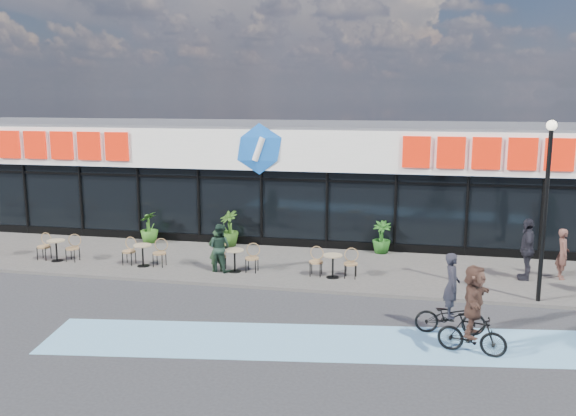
{
  "coord_description": "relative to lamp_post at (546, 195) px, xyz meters",
  "views": [
    {
      "loc": [
        5.56,
        -15.02,
        5.79
      ],
      "look_at": [
        1.74,
        3.5,
        2.24
      ],
      "focal_mm": 38.0,
      "sensor_mm": 36.0,
      "label": 1
    }
  ],
  "objects": [
    {
      "name": "potted_plant_right",
      "position": [
        -4.58,
        4.39,
        -2.4
      ],
      "size": [
        0.67,
        0.67,
        1.17
      ],
      "primitive_type": "imported",
      "rotation": [
        0.0,
        0.0,
        0.03
      ],
      "color": "#1B4A15",
      "rests_on": "sidewalk"
    },
    {
      "name": "ground",
      "position": [
        -9.13,
        -2.3,
        -3.09
      ],
      "size": [
        120.0,
        120.0,
        0.0
      ],
      "primitive_type": "plane",
      "color": "#28282B",
      "rests_on": "ground"
    },
    {
      "name": "potted_plant_left",
      "position": [
        -13.5,
        4.16,
        -2.38
      ],
      "size": [
        0.83,
        0.83,
        1.21
      ],
      "primitive_type": "imported",
      "rotation": [
        0.0,
        0.0,
        4.45
      ],
      "color": "#2D5D1A",
      "rests_on": "sidewalk"
    },
    {
      "name": "pedestrian_a",
      "position": [
        -0.01,
        2.07,
        -2.02
      ],
      "size": [
        0.53,
        1.16,
        1.93
      ],
      "primitive_type": "imported",
      "rotation": [
        0.0,
        0.0,
        -1.63
      ],
      "color": "black",
      "rests_on": "sidewalk"
    },
    {
      "name": "potted_plant_mid",
      "position": [
        -10.32,
        4.28,
        -2.32
      ],
      "size": [
        1.05,
        1.05,
        1.34
      ],
      "primitive_type": "imported",
      "rotation": [
        0.0,
        0.0,
        5.67
      ],
      "color": "#264814",
      "rests_on": "sidewalk"
    },
    {
      "name": "sidewalk",
      "position": [
        -9.13,
        2.2,
        -3.04
      ],
      "size": [
        44.0,
        5.0,
        0.1
      ],
      "primitive_type": "cube",
      "color": "#54504A",
      "rests_on": "ground"
    },
    {
      "name": "lamp_post",
      "position": [
        0.0,
        0.0,
        0.0
      ],
      "size": [
        0.28,
        0.28,
        5.01
      ],
      "color": "black",
      "rests_on": "sidewalk"
    },
    {
      "name": "bistro_set_4",
      "position": [
        -9.11,
        1.12,
        -2.53
      ],
      "size": [
        1.54,
        0.62,
        0.9
      ],
      "color": "#9D8965",
      "rests_on": "sidewalk"
    },
    {
      "name": "pedestrian_b",
      "position": [
        1.11,
        2.38,
        -2.19
      ],
      "size": [
        0.4,
        0.59,
        1.6
      ],
      "primitive_type": "imported",
      "rotation": [
        0.0,
        0.0,
        1.54
      ],
      "color": "brown",
      "rests_on": "sidewalk"
    },
    {
      "name": "bistro_set_2",
      "position": [
        -15.52,
        1.12,
        -2.53
      ],
      "size": [
        1.54,
        0.62,
        0.9
      ],
      "color": "#9D8965",
      "rests_on": "sidewalk"
    },
    {
      "name": "bistro_set_3",
      "position": [
        -12.32,
        1.12,
        -2.53
      ],
      "size": [
        1.54,
        0.62,
        0.9
      ],
      "color": "#9D8965",
      "rests_on": "sidewalk"
    },
    {
      "name": "patron_left",
      "position": [
        -9.7,
        0.95,
        -2.29
      ],
      "size": [
        0.6,
        0.5,
        1.4
      ],
      "primitive_type": "imported",
      "rotation": [
        0.0,
        0.0,
        3.53
      ],
      "color": "#1A301B",
      "rests_on": "sidewalk"
    },
    {
      "name": "bistro_set_5",
      "position": [
        -5.91,
        1.12,
        -2.53
      ],
      "size": [
        1.54,
        0.62,
        0.9
      ],
      "color": "#9D8965",
      "rests_on": "sidewalk"
    },
    {
      "name": "patron_right",
      "position": [
        -9.61,
        0.98,
        -2.2
      ],
      "size": [
        0.89,
        0.77,
        1.58
      ],
      "primitive_type": "imported",
      "rotation": [
        0.0,
        0.0,
        2.89
      ],
      "color": "black",
      "rests_on": "sidewalk"
    },
    {
      "name": "building",
      "position": [
        -9.13,
        7.63,
        -0.75
      ],
      "size": [
        30.6,
        6.57,
        4.75
      ],
      "color": "black",
      "rests_on": "ground"
    },
    {
      "name": "cyclist_b",
      "position": [
        -2.54,
        -2.7,
        -2.42
      ],
      "size": [
        1.71,
        0.65,
        2.04
      ],
      "color": "black",
      "rests_on": "ground"
    },
    {
      "name": "cyclist_a",
      "position": [
        -2.12,
        -3.82,
        -2.1
      ],
      "size": [
        1.6,
        1.58,
        2.08
      ],
      "color": "black",
      "rests_on": "ground"
    },
    {
      "name": "bike_lane",
      "position": [
        -5.13,
        -3.8,
        -3.08
      ],
      "size": [
        14.17,
        4.13,
        0.01
      ],
      "primitive_type": "cube",
      "rotation": [
        0.0,
        0.0,
        0.14
      ],
      "color": "#6BA4CB",
      "rests_on": "ground"
    }
  ]
}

